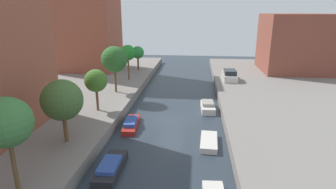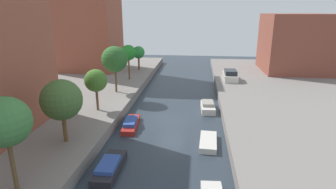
{
  "view_description": "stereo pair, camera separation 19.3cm",
  "coord_description": "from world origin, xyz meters",
  "px_view_note": "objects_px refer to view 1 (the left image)",
  "views": [
    {
      "loc": [
        2.25,
        -25.77,
        10.62
      ],
      "look_at": [
        -0.7,
        2.98,
        1.83
      ],
      "focal_mm": 29.7,
      "sensor_mm": 36.0,
      "label": 1
    },
    {
      "loc": [
        2.45,
        -25.75,
        10.62
      ],
      "look_at": [
        -0.7,
        2.98,
        1.83
      ],
      "focal_mm": 29.7,
      "sensor_mm": 36.0,
      "label": 2
    }
  ],
  "objects_px": {
    "moored_boat_left_2": "(131,124)",
    "moored_boat_right_3": "(208,107)",
    "street_tree_4": "(128,53)",
    "street_tree_3": "(114,59)",
    "moored_boat_right_2": "(209,142)",
    "low_block_right": "(295,43)",
    "street_tree_5": "(138,53)",
    "street_tree_2": "(96,81)",
    "street_tree_1": "(62,100)",
    "street_tree_0": "(6,123)",
    "apartment_tower_far": "(84,12)",
    "moored_boat_left_1": "(111,167)",
    "parked_car": "(230,76)"
  },
  "relations": [
    {
      "from": "moored_boat_left_2",
      "to": "moored_boat_right_3",
      "type": "xyz_separation_m",
      "value": [
        7.35,
        5.32,
        0.11
      ]
    },
    {
      "from": "moored_boat_right_3",
      "to": "street_tree_4",
      "type": "bearing_deg",
      "value": 139.65
    },
    {
      "from": "street_tree_3",
      "to": "moored_boat_right_2",
      "type": "distance_m",
      "value": 16.2
    },
    {
      "from": "low_block_right",
      "to": "street_tree_5",
      "type": "bearing_deg",
      "value": -175.75
    },
    {
      "from": "moored_boat_right_3",
      "to": "street_tree_2",
      "type": "bearing_deg",
      "value": -161.41
    },
    {
      "from": "moored_boat_right_3",
      "to": "street_tree_3",
      "type": "bearing_deg",
      "value": 165.93
    },
    {
      "from": "street_tree_5",
      "to": "street_tree_3",
      "type": "bearing_deg",
      "value": -90.0
    },
    {
      "from": "street_tree_4",
      "to": "street_tree_1",
      "type": "bearing_deg",
      "value": -90.0
    },
    {
      "from": "street_tree_0",
      "to": "moored_boat_right_2",
      "type": "height_order",
      "value": "street_tree_0"
    },
    {
      "from": "apartment_tower_far",
      "to": "low_block_right",
      "type": "xyz_separation_m",
      "value": [
        34.0,
        1.99,
        -4.75
      ]
    },
    {
      "from": "low_block_right",
      "to": "street_tree_1",
      "type": "bearing_deg",
      "value": -131.5
    },
    {
      "from": "moored_boat_left_1",
      "to": "street_tree_3",
      "type": "bearing_deg",
      "value": 104.58
    },
    {
      "from": "street_tree_5",
      "to": "parked_car",
      "type": "bearing_deg",
      "value": -21.36
    },
    {
      "from": "apartment_tower_far",
      "to": "moored_boat_left_2",
      "type": "distance_m",
      "value": 26.58
    },
    {
      "from": "street_tree_0",
      "to": "street_tree_1",
      "type": "height_order",
      "value": "street_tree_0"
    },
    {
      "from": "apartment_tower_far",
      "to": "street_tree_1",
      "type": "bearing_deg",
      "value": -72.24
    },
    {
      "from": "street_tree_2",
      "to": "moored_boat_right_2",
      "type": "bearing_deg",
      "value": -22.29
    },
    {
      "from": "street_tree_3",
      "to": "moored_boat_left_1",
      "type": "bearing_deg",
      "value": -75.42
    },
    {
      "from": "low_block_right",
      "to": "moored_boat_right_3",
      "type": "height_order",
      "value": "low_block_right"
    },
    {
      "from": "parked_car",
      "to": "moored_boat_right_3",
      "type": "relative_size",
      "value": 1.28
    },
    {
      "from": "street_tree_2",
      "to": "street_tree_3",
      "type": "distance_m",
      "value": 6.58
    },
    {
      "from": "street_tree_1",
      "to": "moored_boat_right_3",
      "type": "bearing_deg",
      "value": 44.03
    },
    {
      "from": "street_tree_4",
      "to": "moored_boat_right_2",
      "type": "height_order",
      "value": "street_tree_4"
    },
    {
      "from": "street_tree_0",
      "to": "street_tree_1",
      "type": "distance_m",
      "value": 6.07
    },
    {
      "from": "moored_boat_right_3",
      "to": "moored_boat_left_2",
      "type": "bearing_deg",
      "value": -144.1
    },
    {
      "from": "apartment_tower_far",
      "to": "street_tree_2",
      "type": "bearing_deg",
      "value": -66.56
    },
    {
      "from": "street_tree_1",
      "to": "moored_boat_right_3",
      "type": "height_order",
      "value": "street_tree_1"
    },
    {
      "from": "apartment_tower_far",
      "to": "moored_boat_right_3",
      "type": "bearing_deg",
      "value": -39.2
    },
    {
      "from": "street_tree_1",
      "to": "street_tree_3",
      "type": "bearing_deg",
      "value": 90.0
    },
    {
      "from": "street_tree_3",
      "to": "moored_boat_right_3",
      "type": "xyz_separation_m",
      "value": [
        11.09,
        -2.78,
        -4.58
      ]
    },
    {
      "from": "street_tree_5",
      "to": "moored_boat_right_2",
      "type": "height_order",
      "value": "street_tree_5"
    },
    {
      "from": "street_tree_1",
      "to": "moored_boat_left_1",
      "type": "xyz_separation_m",
      "value": [
        4.1,
        -2.28,
        -3.94
      ]
    },
    {
      "from": "apartment_tower_far",
      "to": "street_tree_2",
      "type": "height_order",
      "value": "apartment_tower_far"
    },
    {
      "from": "apartment_tower_far",
      "to": "moored_boat_right_3",
      "type": "relative_size",
      "value": 5.37
    },
    {
      "from": "apartment_tower_far",
      "to": "parked_car",
      "type": "distance_m",
      "value": 25.27
    },
    {
      "from": "street_tree_2",
      "to": "street_tree_4",
      "type": "xyz_separation_m",
      "value": [
        0.0,
        13.15,
        0.8
      ]
    },
    {
      "from": "apartment_tower_far",
      "to": "moored_boat_right_2",
      "type": "height_order",
      "value": "apartment_tower_far"
    },
    {
      "from": "street_tree_0",
      "to": "parked_car",
      "type": "height_order",
      "value": "street_tree_0"
    },
    {
      "from": "street_tree_3",
      "to": "street_tree_5",
      "type": "height_order",
      "value": "street_tree_3"
    },
    {
      "from": "moored_boat_left_2",
      "to": "street_tree_4",
      "type": "bearing_deg",
      "value": 104.24
    },
    {
      "from": "moored_boat_right_2",
      "to": "moored_boat_right_3",
      "type": "relative_size",
      "value": 1.0
    },
    {
      "from": "street_tree_4",
      "to": "moored_boat_right_2",
      "type": "bearing_deg",
      "value": -58.23
    },
    {
      "from": "street_tree_0",
      "to": "moored_boat_left_1",
      "type": "bearing_deg",
      "value": 42.39
    },
    {
      "from": "street_tree_4",
      "to": "parked_car",
      "type": "xyz_separation_m",
      "value": [
        14.51,
        1.04,
        -3.19
      ]
    },
    {
      "from": "street_tree_1",
      "to": "moored_boat_right_2",
      "type": "xyz_separation_m",
      "value": [
        10.91,
        2.51,
        -4.06
      ]
    },
    {
      "from": "low_block_right",
      "to": "moored_boat_right_2",
      "type": "bearing_deg",
      "value": -118.97
    },
    {
      "from": "parked_car",
      "to": "moored_boat_right_3",
      "type": "distance_m",
      "value": 11.07
    },
    {
      "from": "street_tree_0",
      "to": "moored_boat_right_3",
      "type": "relative_size",
      "value": 1.56
    },
    {
      "from": "apartment_tower_far",
      "to": "moored_boat_left_2",
      "type": "relative_size",
      "value": 4.23
    },
    {
      "from": "apartment_tower_far",
      "to": "moored_boat_right_3",
      "type": "distance_m",
      "value": 27.21
    }
  ]
}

